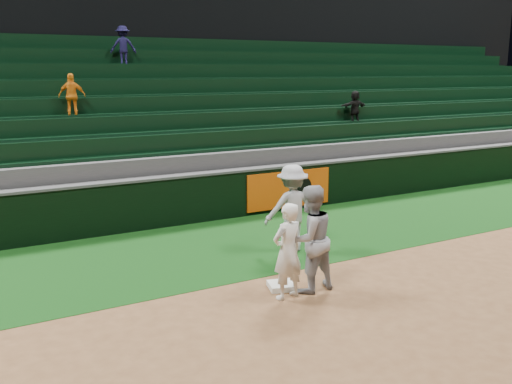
# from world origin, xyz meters

# --- Properties ---
(ground) EXTENTS (70.00, 70.00, 0.00)m
(ground) POSITION_xyz_m (0.00, 0.00, 0.00)
(ground) COLOR brown
(ground) RESTS_ON ground
(foul_grass) EXTENTS (36.00, 4.20, 0.01)m
(foul_grass) POSITION_xyz_m (0.00, 3.00, 0.00)
(foul_grass) COLOR black
(foul_grass) RESTS_ON ground
(upper_deck) EXTENTS (40.00, 12.00, 12.00)m
(upper_deck) POSITION_xyz_m (0.00, 17.45, 6.00)
(upper_deck) COLOR black
(upper_deck) RESTS_ON ground
(first_base) EXTENTS (0.54, 0.54, 0.10)m
(first_base) POSITION_xyz_m (-0.19, 0.28, 0.05)
(first_base) COLOR white
(first_base) RESTS_ON ground
(first_baseman) EXTENTS (0.66, 0.49, 1.65)m
(first_baseman) POSITION_xyz_m (-0.33, -0.13, 0.83)
(first_baseman) COLOR white
(first_baseman) RESTS_ON ground
(baserunner) EXTENTS (0.96, 0.77, 1.88)m
(baserunner) POSITION_xyz_m (0.19, -0.03, 0.94)
(baserunner) COLOR #95979F
(baserunner) RESTS_ON ground
(base_coach) EXTENTS (1.31, 0.92, 1.84)m
(base_coach) POSITION_xyz_m (1.16, 2.03, 0.93)
(base_coach) COLOR #A4A7B2
(base_coach) RESTS_ON foul_grass
(field_wall) EXTENTS (36.00, 0.45, 1.25)m
(field_wall) POSITION_xyz_m (0.03, 5.20, 0.63)
(field_wall) COLOR black
(field_wall) RESTS_ON ground
(stadium_seating) EXTENTS (36.00, 5.95, 5.11)m
(stadium_seating) POSITION_xyz_m (-0.00, 8.97, 1.70)
(stadium_seating) COLOR #3B3B3D
(stadium_seating) RESTS_ON ground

